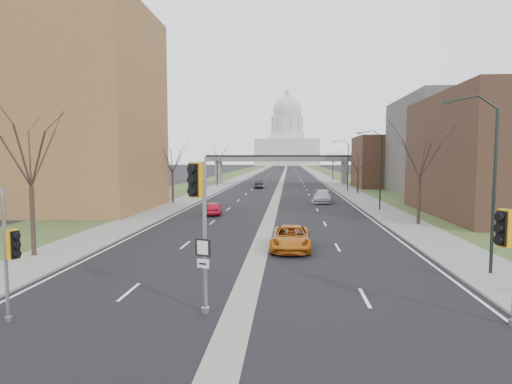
# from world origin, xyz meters

# --- Properties ---
(ground) EXTENTS (700.00, 700.00, 0.00)m
(ground) POSITION_xyz_m (0.00, 0.00, 0.00)
(ground) COLOR black
(ground) RESTS_ON ground
(road_surface) EXTENTS (20.00, 600.00, 0.01)m
(road_surface) POSITION_xyz_m (0.00, 150.00, 0.01)
(road_surface) COLOR black
(road_surface) RESTS_ON ground
(median_strip) EXTENTS (1.20, 600.00, 0.02)m
(median_strip) POSITION_xyz_m (0.00, 150.00, 0.00)
(median_strip) COLOR gray
(median_strip) RESTS_ON ground
(sidewalk_right) EXTENTS (4.00, 600.00, 0.12)m
(sidewalk_right) POSITION_xyz_m (12.00, 150.00, 0.06)
(sidewalk_right) COLOR gray
(sidewalk_right) RESTS_ON ground
(sidewalk_left) EXTENTS (4.00, 600.00, 0.12)m
(sidewalk_left) POSITION_xyz_m (-12.00, 150.00, 0.06)
(sidewalk_left) COLOR gray
(sidewalk_left) RESTS_ON ground
(grass_verge_right) EXTENTS (8.00, 600.00, 0.10)m
(grass_verge_right) POSITION_xyz_m (18.00, 150.00, 0.05)
(grass_verge_right) COLOR #2E411E
(grass_verge_right) RESTS_ON ground
(grass_verge_left) EXTENTS (8.00, 600.00, 0.10)m
(grass_verge_left) POSITION_xyz_m (-18.00, 150.00, 0.05)
(grass_verge_left) COLOR #2E411E
(grass_verge_left) RESTS_ON ground
(apartment_building) EXTENTS (25.00, 16.00, 22.00)m
(apartment_building) POSITION_xyz_m (-26.00, 30.00, 11.00)
(apartment_building) COLOR brown
(apartment_building) RESTS_ON ground
(commercial_block_mid) EXTENTS (18.00, 22.00, 15.00)m
(commercial_block_mid) POSITION_xyz_m (28.00, 52.00, 7.50)
(commercial_block_mid) COLOR #54504C
(commercial_block_mid) RESTS_ON ground
(commercial_block_far) EXTENTS (14.00, 14.00, 10.00)m
(commercial_block_far) POSITION_xyz_m (22.00, 70.00, 5.00)
(commercial_block_far) COLOR #432F1F
(commercial_block_far) RESTS_ON ground
(pedestrian_bridge) EXTENTS (34.00, 3.00, 6.45)m
(pedestrian_bridge) POSITION_xyz_m (0.00, 80.00, 4.84)
(pedestrian_bridge) COLOR slate
(pedestrian_bridge) RESTS_ON ground
(capitol) EXTENTS (48.00, 42.00, 55.75)m
(capitol) POSITION_xyz_m (0.00, 320.00, 18.60)
(capitol) COLOR silver
(capitol) RESTS_ON ground
(streetlight_near) EXTENTS (2.61, 0.20, 8.70)m
(streetlight_near) POSITION_xyz_m (10.99, 6.00, 6.95)
(streetlight_near) COLOR black
(streetlight_near) RESTS_ON sidewalk_right
(streetlight_mid) EXTENTS (2.61, 0.20, 8.70)m
(streetlight_mid) POSITION_xyz_m (10.99, 32.00, 6.95)
(streetlight_mid) COLOR black
(streetlight_mid) RESTS_ON sidewalk_right
(streetlight_far) EXTENTS (2.61, 0.20, 8.70)m
(streetlight_far) POSITION_xyz_m (10.99, 58.00, 6.95)
(streetlight_far) COLOR black
(streetlight_far) RESTS_ON sidewalk_right
(tree_left_a) EXTENTS (7.20, 7.20, 9.40)m
(tree_left_a) POSITION_xyz_m (-13.00, 8.00, 6.64)
(tree_left_a) COLOR #382B21
(tree_left_a) RESTS_ON sidewalk_left
(tree_left_b) EXTENTS (6.75, 6.75, 8.81)m
(tree_left_b) POSITION_xyz_m (-13.00, 38.00, 6.23)
(tree_left_b) COLOR #382B21
(tree_left_b) RESTS_ON sidewalk_left
(tree_left_c) EXTENTS (7.65, 7.65, 9.99)m
(tree_left_c) POSITION_xyz_m (-13.00, 72.00, 7.04)
(tree_left_c) COLOR #382B21
(tree_left_c) RESTS_ON sidewalk_left
(tree_right_a) EXTENTS (7.20, 7.20, 9.40)m
(tree_right_a) POSITION_xyz_m (13.00, 22.00, 6.64)
(tree_right_a) COLOR #382B21
(tree_right_a) RESTS_ON sidewalk_right
(tree_right_b) EXTENTS (6.30, 6.30, 8.22)m
(tree_right_b) POSITION_xyz_m (13.00, 55.00, 5.82)
(tree_right_b) COLOR #382B21
(tree_right_b) RESTS_ON sidewalk_right
(tree_right_c) EXTENTS (7.65, 7.65, 9.99)m
(tree_right_c) POSITION_xyz_m (13.00, 95.00, 7.04)
(tree_right_c) COLOR #382B21
(tree_right_c) RESTS_ON sidewalk_right
(signal_pole_left) EXTENTS (1.08, 0.79, 4.72)m
(signal_pole_left) POSITION_xyz_m (-7.95, -1.74, 3.09)
(signal_pole_left) COLOR gray
(signal_pole_left) RESTS_ON ground
(signal_pole_median) EXTENTS (0.81, 0.95, 5.67)m
(signal_pole_median) POSITION_xyz_m (-1.35, -0.46, 3.95)
(signal_pole_median) COLOR gray
(signal_pole_median) RESTS_ON ground
(car_left_near) EXTENTS (2.08, 4.12, 1.35)m
(car_left_near) POSITION_xyz_m (-5.82, 27.29, 0.67)
(car_left_near) COLOR red
(car_left_near) RESTS_ON ground
(car_left_far) EXTENTS (2.07, 4.85, 1.56)m
(car_left_far) POSITION_xyz_m (-3.99, 66.14, 0.78)
(car_left_far) COLOR black
(car_left_far) RESTS_ON ground
(car_right_near) EXTENTS (2.57, 5.41, 1.49)m
(car_right_near) POSITION_xyz_m (2.00, 11.30, 0.74)
(car_right_near) COLOR #B25B13
(car_right_near) RESTS_ON ground
(car_right_mid) EXTENTS (2.79, 5.66, 1.58)m
(car_right_mid) POSITION_xyz_m (6.15, 40.11, 0.79)
(car_right_mid) COLOR #AEAFB6
(car_right_mid) RESTS_ON ground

